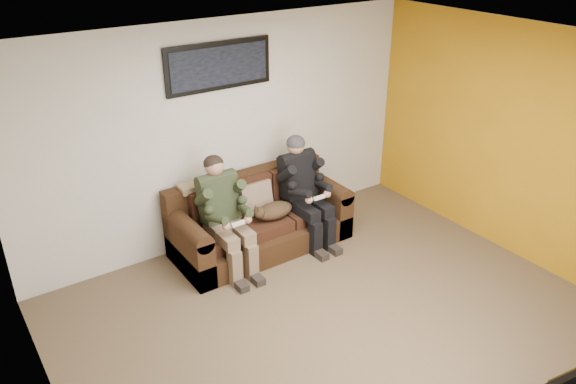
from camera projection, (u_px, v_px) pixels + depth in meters
floor at (348, 331)px, 5.33m from camera, size 5.00×5.00×0.00m
ceiling at (364, 57)px, 4.18m from camera, size 5.00×5.00×0.00m
wall_back at (227, 134)px, 6.42m from camera, size 5.00×0.00×5.00m
wall_left at (48, 318)px, 3.49m from camera, size 0.00×4.50×4.50m
wall_right at (533, 148)px, 6.02m from camera, size 0.00×4.50×4.50m
accent_wall_right at (532, 149)px, 6.01m from camera, size 0.00×4.50×4.50m
sofa at (258, 221)px, 6.60m from camera, size 2.06×0.89×0.84m
throw_pillow at (256, 198)px, 6.51m from camera, size 0.39×0.19×0.39m
throw_blanket at (197, 186)px, 6.25m from camera, size 0.42×0.21×0.07m
person_left at (224, 209)px, 6.04m from camera, size 0.51×0.87×1.27m
person_right at (303, 185)px, 6.57m from camera, size 0.51×0.86×1.28m
cat at (273, 211)px, 6.41m from camera, size 0.66×0.26×0.24m
framed_poster at (219, 66)px, 6.00m from camera, size 1.25×0.05×0.52m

